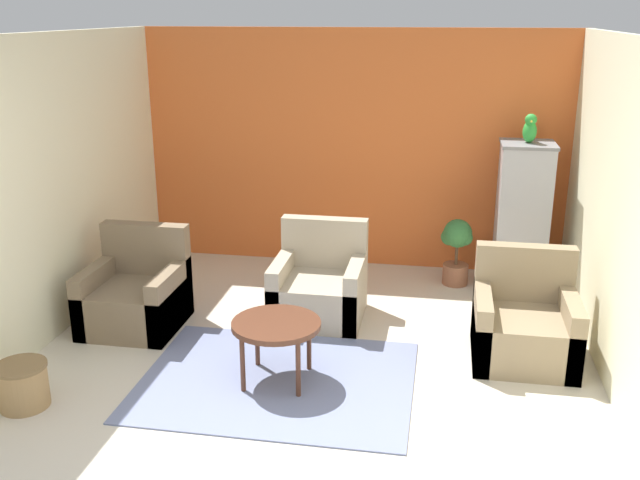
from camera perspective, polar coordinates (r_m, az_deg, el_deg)
ground_plane at (r=4.39m, az=-4.54°, el=-18.39°), size 20.00×20.00×0.00m
wall_back_accent at (r=7.42m, az=2.61°, el=7.21°), size 4.45×0.06×2.44m
wall_left at (r=6.31m, az=-20.07°, el=4.23°), size 0.06×3.78×2.44m
wall_right at (r=5.62m, az=22.62°, el=2.34°), size 0.06×3.78×2.44m
area_rug at (r=5.34m, az=-3.43°, el=-11.11°), size 1.98×1.54×0.01m
coffee_table at (r=5.15m, az=-3.52°, el=-7.04°), size 0.64×0.64×0.47m
armchair_left at (r=6.30m, az=-14.50°, el=-4.37°), size 0.77×0.77×0.83m
armchair_right at (r=5.77m, az=16.00°, el=-6.61°), size 0.77×0.77×0.83m
armchair_middle at (r=6.27m, az=-0.05°, el=-3.90°), size 0.77×0.77×0.83m
birdcage at (r=7.05m, az=15.83°, el=1.60°), size 0.56×0.56×1.43m
parrot at (r=6.87m, az=16.44°, el=8.51°), size 0.13×0.23×0.27m
potted_plant at (r=7.10m, az=10.88°, el=-0.51°), size 0.31×0.28×0.66m
wicker_basket at (r=5.35m, az=-22.69°, el=-10.57°), size 0.35×0.35×0.32m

